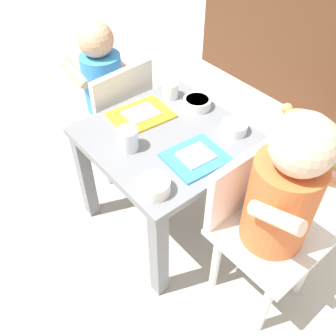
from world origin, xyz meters
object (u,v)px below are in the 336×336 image
at_px(dining_table, 168,154).
at_px(seated_child_left, 105,84).
at_px(seated_child_right, 279,197).
at_px(food_tray_right, 196,157).
at_px(cereal_bowl_right_side, 234,127).
at_px(veggie_bowl_near, 154,186).
at_px(veggie_bowl_far, 197,103).
at_px(water_cup_left, 170,91).
at_px(food_tray_left, 141,115).
at_px(dog, 320,139).
at_px(water_cup_right, 128,140).

height_order(dining_table, seated_child_left, seated_child_left).
xyz_separation_m(seated_child_right, food_tray_right, (-0.27, -0.04, -0.03)).
bearing_deg(cereal_bowl_right_side, food_tray_right, -84.73).
bearing_deg(cereal_bowl_right_side, veggie_bowl_near, -83.23).
xyz_separation_m(veggie_bowl_far, cereal_bowl_right_side, (0.18, -0.00, 0.00)).
xyz_separation_m(seated_child_left, veggie_bowl_near, (0.57, -0.20, 0.03)).
bearing_deg(dining_table, food_tray_right, -2.46).
bearing_deg(veggie_bowl_near, water_cup_left, 134.86).
bearing_deg(seated_child_left, food_tray_right, -2.46).
height_order(dining_table, food_tray_left, food_tray_left).
xyz_separation_m(seated_child_right, cereal_bowl_right_side, (-0.29, 0.14, -0.01)).
xyz_separation_m(dining_table, dog, (0.20, 0.66, -0.15)).
distance_m(seated_child_right, dog, 0.70).
distance_m(seated_child_left, food_tray_left, 0.27).
height_order(seated_child_right, food_tray_right, seated_child_right).
bearing_deg(water_cup_left, seated_child_left, -151.43).
distance_m(dining_table, seated_child_left, 0.41).
bearing_deg(veggie_bowl_near, food_tray_right, 98.30).
relative_size(food_tray_left, water_cup_right, 3.01).
bearing_deg(food_tray_right, water_cup_right, -142.76).
xyz_separation_m(seated_child_right, food_tray_left, (-0.55, -0.04, -0.03)).
bearing_deg(water_cup_right, cereal_bowl_right_side, 64.06).
relative_size(seated_child_right, veggie_bowl_far, 7.30).
height_order(food_tray_left, veggie_bowl_far, veggie_bowl_far).
relative_size(seated_child_right, veggie_bowl_near, 7.93).
bearing_deg(water_cup_left, veggie_bowl_near, -45.14).
xyz_separation_m(food_tray_right, veggie_bowl_near, (0.03, -0.18, 0.02)).
distance_m(seated_child_left, cereal_bowl_right_side, 0.55).
height_order(dining_table, water_cup_left, water_cup_left).
distance_m(seated_child_left, water_cup_right, 0.41).
xyz_separation_m(dining_table, seated_child_left, (-0.41, 0.02, 0.07)).
bearing_deg(food_tray_left, seated_child_left, 175.03).
relative_size(seated_child_left, seated_child_right, 0.90).
bearing_deg(water_cup_right, seated_child_left, 158.10).
height_order(veggie_bowl_far, cereal_bowl_right_side, cereal_bowl_right_side).
bearing_deg(veggie_bowl_far, cereal_bowl_right_side, -0.43).
relative_size(seated_child_right, food_tray_left, 3.43).
height_order(seated_child_left, veggie_bowl_far, seated_child_left).
distance_m(seated_child_right, water_cup_left, 0.59).
distance_m(dining_table, food_tray_right, 0.16).
relative_size(dog, water_cup_left, 8.05).
bearing_deg(dog, seated_child_right, -71.18).
relative_size(dining_table, seated_child_left, 0.76).
distance_m(food_tray_right, water_cup_left, 0.34).
height_order(seated_child_right, veggie_bowl_far, seated_child_right).
bearing_deg(seated_child_left, water_cup_right, -21.90).
height_order(dining_table, water_cup_right, water_cup_right).
bearing_deg(food_tray_right, seated_child_left, 177.54).
bearing_deg(cereal_bowl_right_side, water_cup_right, -115.94).
height_order(dining_table, cereal_bowl_right_side, cereal_bowl_right_side).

